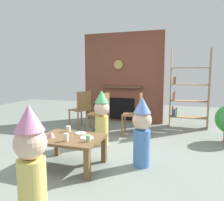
{
  "coord_description": "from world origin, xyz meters",
  "views": [
    {
      "loc": [
        1.37,
        -3.2,
        1.33
      ],
      "look_at": [
        0.15,
        0.4,
        0.85
      ],
      "focal_mm": 35.06,
      "sensor_mm": 36.0,
      "label": 1
    }
  ],
  "objects": [
    {
      "name": "paper_cup_near_left",
      "position": [
        0.17,
        -0.64,
        0.47
      ],
      "size": [
        0.06,
        0.06,
        0.09
      ],
      "primitive_type": "cylinder",
      "color": "#8CD18C",
      "rests_on": "coffee_table"
    },
    {
      "name": "paper_plate_front",
      "position": [
        -0.1,
        -0.33,
        0.43
      ],
      "size": [
        0.16,
        0.16,
        0.01
      ],
      "primitive_type": "cylinder",
      "color": "white",
      "rests_on": "coffee_table"
    },
    {
      "name": "dining_chair_middle",
      "position": [
        -0.33,
        1.15,
        0.51
      ],
      "size": [
        0.42,
        0.42,
        0.9
      ],
      "rotation": [
        0.0,
        0.0,
        3.19
      ],
      "color": "olive",
      "rests_on": "ground_plane"
    },
    {
      "name": "paper_cup_center",
      "position": [
        -0.33,
        -0.28,
        0.47
      ],
      "size": [
        0.07,
        0.07,
        0.09
      ],
      "primitive_type": "cylinder",
      "color": "silver",
      "rests_on": "coffee_table"
    },
    {
      "name": "bookshelf",
      "position": [
        1.39,
        2.4,
        0.86
      ],
      "size": [
        0.9,
        0.28,
        1.9
      ],
      "color": "#9E7A51",
      "rests_on": "ground_plane"
    },
    {
      "name": "ground_plane",
      "position": [
        0.0,
        0.0,
        0.0
      ],
      "size": [
        12.0,
        12.0,
        0.0
      ],
      "primitive_type": "plane",
      "color": "gray"
    },
    {
      "name": "child_in_pink",
      "position": [
        0.8,
        -0.21,
        0.52
      ],
      "size": [
        0.27,
        0.27,
        0.99
      ],
      "rotation": [
        0.0,
        0.0,
        -2.81
      ],
      "color": "#4C7FC6",
      "rests_on": "ground_plane"
    },
    {
      "name": "paper_cup_near_right",
      "position": [
        -0.12,
        -0.72,
        0.48
      ],
      "size": [
        0.06,
        0.06,
        0.11
      ],
      "primitive_type": "cylinder",
      "color": "silver",
      "rests_on": "coffee_table"
    },
    {
      "name": "paper_plate_rear",
      "position": [
        0.08,
        -0.5,
        0.43
      ],
      "size": [
        0.18,
        0.18,
        0.01
      ],
      "primitive_type": "cylinder",
      "color": "white",
      "rests_on": "coffee_table"
    },
    {
      "name": "dining_chair_right",
      "position": [
        0.39,
        1.33,
        0.51
      ],
      "size": [
        0.44,
        0.44,
        0.9
      ],
      "rotation": [
        0.0,
        0.0,
        3.25
      ],
      "color": "olive",
      "rests_on": "ground_plane"
    },
    {
      "name": "birthday_cake_slice",
      "position": [
        -0.41,
        -0.64,
        0.47
      ],
      "size": [
        0.1,
        0.1,
        0.09
      ],
      "primitive_type": "cone",
      "color": "pink",
      "rests_on": "coffee_table"
    },
    {
      "name": "coffee_table",
      "position": [
        -0.16,
        -0.54,
        0.35
      ],
      "size": [
        0.9,
        0.68,
        0.42
      ],
      "color": "brown",
      "rests_on": "ground_plane"
    },
    {
      "name": "dining_chair_left",
      "position": [
        -0.98,
        1.48,
        0.51
      ],
      "size": [
        0.54,
        0.54,
        0.9
      ],
      "rotation": [
        0.0,
        0.0,
        2.67
      ],
      "color": "olive",
      "rests_on": "ground_plane"
    },
    {
      "name": "child_by_the_chairs",
      "position": [
        -0.08,
        0.48,
        0.54
      ],
      "size": [
        0.28,
        0.28,
        1.02
      ],
      "rotation": [
        0.0,
        0.0,
        -1.66
      ],
      "color": "#E0CC66",
      "rests_on": "ground_plane"
    },
    {
      "name": "brick_fireplace_feature",
      "position": [
        -0.27,
        2.6,
        1.19
      ],
      "size": [
        2.2,
        0.28,
        2.4
      ],
      "color": "brown",
      "rests_on": "ground_plane"
    },
    {
      "name": "child_with_cone_hat",
      "position": [
        0.08,
        -1.66,
        0.56
      ],
      "size": [
        0.29,
        0.29,
        1.06
      ],
      "rotation": [
        0.0,
        0.0,
        1.79
      ],
      "color": "#E0CC66",
      "rests_on": "ground_plane"
    },
    {
      "name": "table_fork",
      "position": [
        -0.51,
        -0.51,
        0.43
      ],
      "size": [
        0.15,
        0.02,
        0.01
      ],
      "primitive_type": "cube",
      "rotation": [
        0.0,
        0.0,
        3.11
      ],
      "color": "silver",
      "rests_on": "coffee_table"
    }
  ]
}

